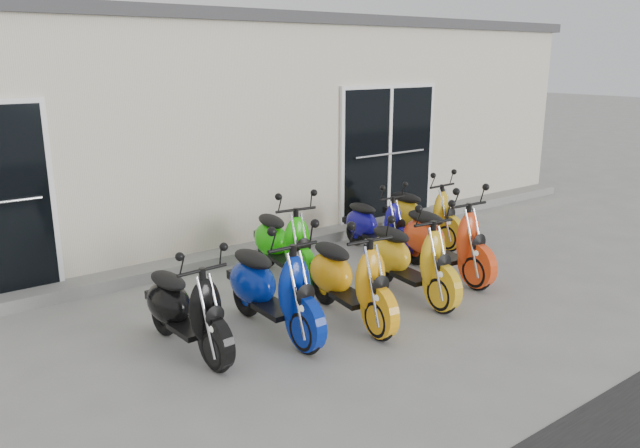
# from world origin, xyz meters

# --- Properties ---
(ground) EXTENTS (80.00, 80.00, 0.00)m
(ground) POSITION_xyz_m (0.00, 0.00, 0.00)
(ground) COLOR gray
(ground) RESTS_ON ground
(building) EXTENTS (14.00, 6.00, 3.20)m
(building) POSITION_xyz_m (0.00, 5.20, 1.60)
(building) COLOR beige
(building) RESTS_ON ground
(roof_cap) EXTENTS (14.20, 6.20, 0.16)m
(roof_cap) POSITION_xyz_m (0.00, 5.20, 3.28)
(roof_cap) COLOR #3F3F42
(roof_cap) RESTS_ON building
(front_step) EXTENTS (14.00, 0.40, 0.15)m
(front_step) POSITION_xyz_m (0.00, 2.02, 0.07)
(front_step) COLOR gray
(front_step) RESTS_ON ground
(door_left) EXTENTS (1.07, 0.08, 2.22)m
(door_left) POSITION_xyz_m (-3.20, 2.17, 1.26)
(door_left) COLOR black
(door_left) RESTS_ON front_step
(door_right) EXTENTS (2.02, 0.08, 2.22)m
(door_right) POSITION_xyz_m (2.60, 2.17, 1.26)
(door_right) COLOR black
(door_right) RESTS_ON front_step
(scooter_front_black) EXTENTS (0.65, 1.57, 1.14)m
(scooter_front_black) POSITION_xyz_m (-2.18, -0.17, 0.57)
(scooter_front_black) COLOR black
(scooter_front_black) RESTS_ON ground
(scooter_front_blue) EXTENTS (0.64, 1.71, 1.26)m
(scooter_front_blue) POSITION_xyz_m (-1.30, -0.31, 0.63)
(scooter_front_blue) COLOR #052091
(scooter_front_blue) RESTS_ON ground
(scooter_front_orange_a) EXTENTS (0.81, 1.72, 1.22)m
(scooter_front_orange_a) POSITION_xyz_m (-0.47, -0.54, 0.61)
(scooter_front_orange_a) COLOR #FFA611
(scooter_front_orange_a) RESTS_ON ground
(scooter_front_orange_b) EXTENTS (0.76, 1.71, 1.23)m
(scooter_front_orange_b) POSITION_xyz_m (0.51, -0.45, 0.61)
(scooter_front_orange_b) COLOR gold
(scooter_front_orange_b) RESTS_ON ground
(scooter_front_red) EXTENTS (0.77, 1.76, 1.27)m
(scooter_front_red) POSITION_xyz_m (1.38, -0.20, 0.63)
(scooter_front_red) COLOR #EA4316
(scooter_front_red) RESTS_ON ground
(scooter_back_green) EXTENTS (0.84, 1.72, 1.22)m
(scooter_back_green) POSITION_xyz_m (-0.30, 0.98, 0.61)
(scooter_back_green) COLOR #1DC20A
(scooter_back_green) RESTS_ON ground
(scooter_back_blue) EXTENTS (0.56, 1.47, 1.08)m
(scooter_back_blue) POSITION_xyz_m (1.37, 1.07, 0.54)
(scooter_back_blue) COLOR #130E88
(scooter_back_blue) RESTS_ON ground
(scooter_back_yellow) EXTENTS (0.61, 1.60, 1.17)m
(scooter_back_yellow) POSITION_xyz_m (2.24, 1.01, 0.58)
(scooter_back_yellow) COLOR gold
(scooter_back_yellow) RESTS_ON ground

